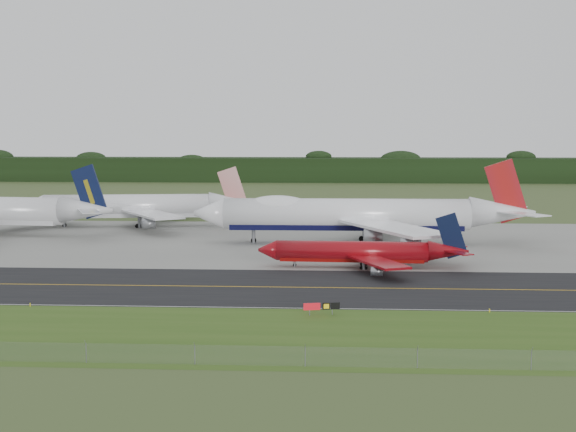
% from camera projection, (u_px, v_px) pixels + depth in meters
% --- Properties ---
extents(ground, '(600.00, 600.00, 0.00)m').
position_uv_depth(ground, '(280.00, 283.00, 134.35)').
color(ground, '#3A4721').
rests_on(ground, ground).
extents(grass_verge, '(400.00, 30.00, 0.01)m').
position_uv_depth(grass_verge, '(261.00, 335.00, 99.61)').
color(grass_verge, '#315118').
rests_on(grass_verge, ground).
extents(taxiway, '(400.00, 32.00, 0.02)m').
position_uv_depth(taxiway, '(278.00, 287.00, 130.38)').
color(taxiway, black).
rests_on(taxiway, ground).
extents(apron, '(400.00, 78.00, 0.01)m').
position_uv_depth(apron, '(295.00, 241.00, 184.99)').
color(apron, gray).
rests_on(apron, ground).
extents(taxiway_centreline, '(400.00, 0.40, 0.00)m').
position_uv_depth(taxiway_centreline, '(278.00, 287.00, 130.38)').
color(taxiway_centreline, '#CA9413').
rests_on(taxiway_centreline, taxiway).
extents(taxiway_edge_line, '(400.00, 0.25, 0.00)m').
position_uv_depth(taxiway_edge_line, '(271.00, 308.00, 114.99)').
color(taxiway_edge_line, silver).
rests_on(taxiway_edge_line, taxiway).
extents(perimeter_fence, '(320.00, 0.10, 320.00)m').
position_uv_depth(perimeter_fence, '(250.00, 356.00, 86.58)').
color(perimeter_fence, slate).
rests_on(perimeter_fence, ground).
extents(horizon_treeline, '(700.00, 25.00, 12.00)m').
position_uv_depth(horizon_treeline, '(316.00, 171.00, 405.58)').
color(horizon_treeline, black).
rests_on(horizon_treeline, ground).
extents(jet_ba_747, '(76.43, 63.51, 19.27)m').
position_uv_depth(jet_ba_747, '(358.00, 215.00, 179.99)').
color(jet_ba_747, white).
rests_on(jet_ba_747, ground).
extents(jet_red_737, '(39.00, 31.83, 10.54)m').
position_uv_depth(jet_red_737, '(363.00, 252.00, 148.57)').
color(jet_red_737, maroon).
rests_on(jet_red_737, ground).
extents(jet_star_tail, '(60.50, 50.18, 15.96)m').
position_uv_depth(jet_star_tail, '(139.00, 207.00, 213.17)').
color(jet_star_tail, white).
rests_on(jet_star_tail, ground).
extents(taxiway_sign, '(5.01, 1.24, 1.69)m').
position_uv_depth(taxiway_sign, '(322.00, 306.00, 110.48)').
color(taxiway_sign, slate).
rests_on(taxiway_sign, ground).
extents(edge_marker_left, '(0.16, 0.16, 0.50)m').
position_uv_depth(edge_marker_left, '(30.00, 305.00, 115.98)').
color(edge_marker_left, yellow).
rests_on(edge_marker_left, ground).
extents(edge_marker_center, '(0.16, 0.16, 0.50)m').
position_uv_depth(edge_marker_center, '(315.00, 308.00, 113.61)').
color(edge_marker_center, yellow).
rests_on(edge_marker_center, ground).
extents(edge_marker_right, '(0.16, 0.16, 0.50)m').
position_uv_depth(edge_marker_right, '(490.00, 311.00, 112.20)').
color(edge_marker_right, yellow).
rests_on(edge_marker_right, ground).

